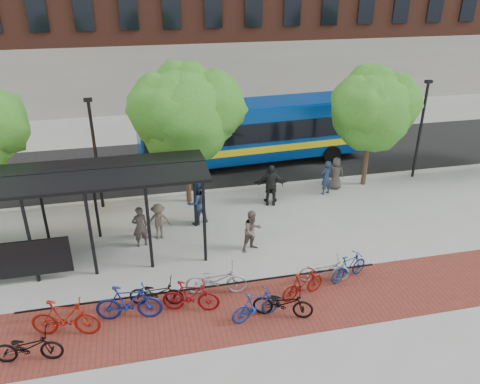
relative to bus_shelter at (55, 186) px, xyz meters
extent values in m
plane|color=#9E9E99|center=(8.13, 0.48, -3.00)|extent=(160.00, 160.00, 0.00)
cube|color=black|center=(8.13, 8.48, -2.99)|extent=(160.00, 8.00, 0.01)
cube|color=#B7B7B2|center=(8.13, 4.48, -2.94)|extent=(160.00, 0.25, 0.12)
cube|color=maroon|center=(6.13, -4.52, -3.00)|extent=(24.00, 3.00, 0.01)
cube|color=black|center=(4.83, -3.62, -3.00)|extent=(12.00, 0.05, 0.95)
cylinder|color=black|center=(-0.87, -1.37, -1.35)|extent=(0.12, 0.12, 3.30)
cylinder|color=black|center=(-0.87, 1.33, -1.35)|extent=(0.12, 0.12, 3.30)
cylinder|color=black|center=(1.13, -1.37, -1.35)|extent=(0.12, 0.12, 3.30)
cylinder|color=black|center=(1.13, 1.33, -1.35)|extent=(0.12, 0.12, 3.30)
cylinder|color=black|center=(3.13, -1.37, -1.35)|extent=(0.12, 0.12, 3.30)
cylinder|color=black|center=(3.13, 1.33, -1.35)|extent=(0.12, 0.12, 3.30)
cylinder|color=black|center=(5.13, -1.37, -1.35)|extent=(0.12, 0.12, 3.30)
cylinder|color=black|center=(5.13, 1.33, -1.35)|extent=(0.12, 0.12, 3.30)
cube|color=black|center=(-1.87, -1.42, -2.00)|extent=(4.50, 0.08, 1.40)
cube|color=black|center=(0.13, -0.72, 0.45)|extent=(10.60, 1.65, 0.29)
cube|color=black|center=(0.13, 0.68, 0.45)|extent=(10.60, 1.65, 0.29)
cube|color=black|center=(0.13, 1.38, 0.05)|extent=(9.00, 0.10, 0.40)
cube|color=black|center=(1.13, 1.43, -0.60)|extent=(2.40, 0.12, 0.70)
cube|color=#FF7200|center=(1.13, 1.51, -0.60)|extent=(2.20, 0.02, 0.55)
cylinder|color=#382619|center=(5.13, 3.78, -1.74)|extent=(0.24, 0.24, 2.52)
sphere|color=#32741F|center=(5.13, 3.78, 1.20)|extent=(4.20, 4.20, 4.20)
sphere|color=#32741F|center=(6.18, 3.98, 1.50)|extent=(3.36, 3.36, 3.36)
sphere|color=#32741F|center=(4.29, 3.48, 1.60)|extent=(3.15, 3.15, 3.15)
sphere|color=#32741F|center=(5.23, 4.18, 2.00)|extent=(2.94, 2.94, 2.94)
cylinder|color=#382619|center=(14.13, 3.78, -1.86)|extent=(0.24, 0.24, 2.27)
sphere|color=#32741F|center=(14.13, 3.78, 0.80)|extent=(3.80, 3.80, 3.80)
sphere|color=#32741F|center=(15.08, 3.98, 1.10)|extent=(3.04, 3.04, 3.04)
sphere|color=#32741F|center=(13.37, 3.48, 1.20)|extent=(2.85, 2.85, 2.85)
sphere|color=#32741F|center=(14.23, 4.18, 1.60)|extent=(2.66, 2.66, 2.66)
cylinder|color=black|center=(1.13, 4.08, -0.50)|extent=(0.14, 0.14, 5.00)
cube|color=black|center=(1.13, 4.08, 2.05)|extent=(0.35, 0.20, 0.15)
cylinder|color=black|center=(17.13, 4.08, -0.50)|extent=(0.14, 0.14, 5.00)
cube|color=black|center=(17.13, 4.08, 2.05)|extent=(0.35, 0.20, 0.15)
cube|color=navy|center=(9.45, 7.93, -1.05)|extent=(13.01, 3.66, 2.94)
cube|color=black|center=(9.45, 7.93, -0.80)|extent=(12.75, 3.68, 1.07)
cube|color=yellow|center=(9.45, 7.93, -1.77)|extent=(12.88, 3.70, 0.37)
cube|color=navy|center=(9.45, 7.93, 0.37)|extent=(12.73, 3.36, 0.19)
cylinder|color=black|center=(5.44, 6.26, -2.49)|extent=(1.05, 0.37, 1.03)
cylinder|color=black|center=(5.25, 9.04, -2.49)|extent=(1.05, 0.37, 1.03)
cylinder|color=black|center=(13.64, 6.83, -2.49)|extent=(1.05, 0.37, 1.03)
cylinder|color=black|center=(13.45, 9.60, -2.49)|extent=(1.05, 0.37, 1.03)
imported|color=black|center=(-0.48, -5.28, -2.50)|extent=(1.97, 0.89, 1.00)
imported|color=maroon|center=(0.44, -4.42, -2.37)|extent=(2.16, 1.02, 1.25)
imported|color=navy|center=(2.30, -4.11, -2.38)|extent=(2.14, 0.87, 1.25)
imported|color=black|center=(3.17, -3.57, -2.53)|extent=(1.87, 1.01, 0.94)
imported|color=maroon|center=(4.23, -4.13, -2.44)|extent=(1.93, 0.99, 1.11)
imported|color=#A3A3A5|center=(5.19, -3.42, -2.45)|extent=(2.19, 1.08, 1.10)
imported|color=navy|center=(6.19, -4.96, -2.48)|extent=(1.79, 0.90, 1.04)
imported|color=black|center=(7.05, -5.03, -2.50)|extent=(2.03, 1.32, 1.01)
imported|color=maroon|center=(7.99, -4.24, -2.49)|extent=(1.76, 1.00, 1.02)
imported|color=#A9A9AB|center=(9.01, -3.58, -2.53)|extent=(1.87, 0.91, 0.94)
imported|color=navy|center=(9.92, -3.64, -2.50)|extent=(1.73, 1.05, 1.00)
imported|color=#36312B|center=(2.80, 0.22, -2.13)|extent=(0.71, 0.55, 1.74)
imported|color=navy|center=(5.24, 1.58, -2.01)|extent=(1.19, 1.09, 1.98)
imported|color=#4D4539|center=(3.55, 0.64, -2.22)|extent=(1.06, 0.67, 1.56)
imported|color=black|center=(8.83, 2.65, -2.01)|extent=(1.24, 0.77, 1.97)
imported|color=black|center=(8.93, 2.94, -2.15)|extent=(1.63, 0.71, 1.70)
imported|color=#473E39|center=(12.49, 3.60, -2.18)|extent=(0.92, 0.73, 1.64)
imported|color=#212E4D|center=(11.77, 3.11, -2.13)|extent=(0.74, 0.61, 1.73)
imported|color=brown|center=(7.05, -1.02, -2.15)|extent=(1.00, 0.90, 1.69)
camera|label=1|loc=(3.14, -16.23, 7.04)|focal=35.00mm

